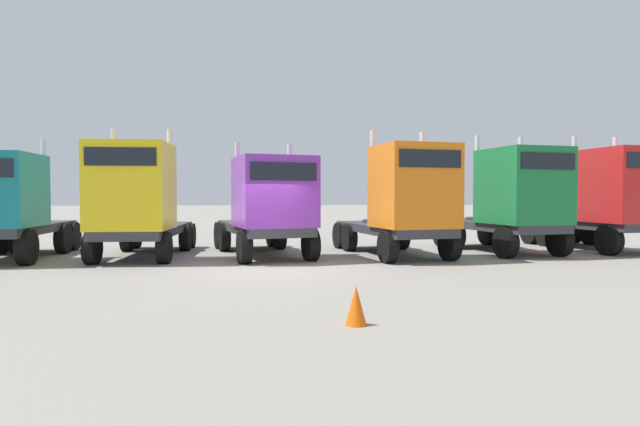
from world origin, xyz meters
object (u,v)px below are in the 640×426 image
semi_truck_teal (4,204)px  semi_truck_orange (405,201)px  semi_truck_green (514,199)px  semi_truck_yellow (137,201)px  semi_truck_red (612,198)px  semi_truck_purple (269,206)px  traffic_cone_mid (356,305)px

semi_truck_teal → semi_truck_orange: bearing=85.3°
semi_truck_teal → semi_truck_green: size_ratio=0.97×
semi_truck_yellow → semi_truck_red: 17.48m
semi_truck_green → semi_truck_red: size_ratio=0.99×
semi_truck_orange → semi_truck_teal: bearing=-102.0°
semi_truck_purple → semi_truck_red: 13.11m
traffic_cone_mid → semi_truck_green: bearing=51.4°
semi_truck_orange → semi_truck_green: bearing=90.6°
semi_truck_yellow → semi_truck_purple: semi_truck_yellow is taller
semi_truck_green → traffic_cone_mid: (-7.71, -9.67, -1.70)m
semi_truck_yellow → semi_truck_orange: bearing=88.2°
semi_truck_yellow → semi_truck_orange: semi_truck_yellow is taller
semi_truck_purple → semi_truck_red: (13.10, 0.53, 0.26)m
semi_truck_teal → semi_truck_red: 21.69m
semi_truck_orange → semi_truck_green: size_ratio=1.07×
semi_truck_yellow → traffic_cone_mid: size_ratio=9.54×
semi_truck_teal → semi_truck_red: semi_truck_red is taller
semi_truck_green → semi_truck_teal: bearing=-98.3°
semi_truck_green → semi_truck_purple: bearing=-97.5°
semi_truck_yellow → semi_truck_purple: (4.38, -0.00, -0.17)m
traffic_cone_mid → semi_truck_red: bearing=40.3°
semi_truck_orange → traffic_cone_mid: semi_truck_orange is taller
semi_truck_orange → semi_truck_green: (4.32, 0.75, 0.07)m
semi_truck_teal → semi_truck_green: bearing=88.5°
semi_truck_purple → semi_truck_orange: 4.69m
semi_truck_teal → semi_truck_purple: size_ratio=0.87×
semi_truck_green → semi_truck_red: 4.15m
semi_truck_red → semi_truck_orange: bearing=-88.7°
traffic_cone_mid → semi_truck_purple: bearing=97.5°
semi_truck_purple → traffic_cone_mid: semi_truck_purple is taller
semi_truck_orange → traffic_cone_mid: bearing=-30.1°
semi_truck_purple → semi_truck_orange: bearing=70.1°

